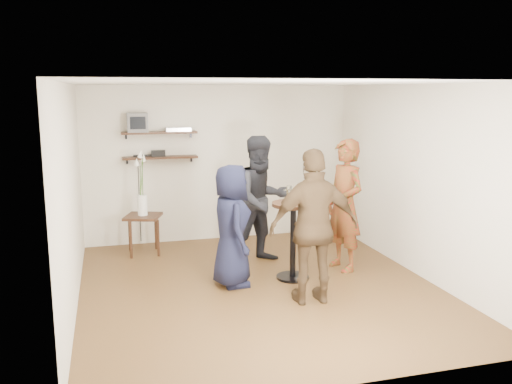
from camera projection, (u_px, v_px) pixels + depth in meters
The scene contains 18 objects.
room at pixel (259, 189), 6.79m from camera, with size 4.58×5.08×2.68m.
shelf_upper at pixel (159, 133), 8.68m from camera, with size 1.20×0.25×0.04m, color black.
shelf_lower at pixel (160, 157), 8.75m from camera, with size 1.20×0.25×0.04m, color black.
crt_monitor at pixel (137, 122), 8.56m from camera, with size 0.32×0.30×0.30m, color #59595B.
dvd_deck at pixel (178, 129), 8.75m from camera, with size 0.40×0.24×0.06m, color silver.
radio at pixel (158, 153), 8.73m from camera, with size 0.22×0.10×0.10m, color black.
power_strip at pixel (143, 156), 8.72m from camera, with size 0.30×0.05×0.03m, color black.
side_table at pixel (143, 222), 8.40m from camera, with size 0.65×0.65×0.62m.
vase_lilies at pixel (142, 195), 8.32m from camera, with size 0.20×0.20×1.03m.
drinks_table at pixel (293, 230), 7.24m from camera, with size 0.57×0.57×1.05m.
wine_glass_fl at pixel (290, 194), 7.10m from camera, with size 0.06×0.06×0.19m.
wine_glass_fr at pixel (300, 193), 7.13m from camera, with size 0.06×0.06×0.19m.
wine_glass_bl at pixel (289, 191), 7.21m from camera, with size 0.07×0.07×0.22m.
wine_glass_br at pixel (295, 193), 7.17m from camera, with size 0.06×0.06×0.19m.
person_plaid at pixel (345, 205), 7.59m from camera, with size 0.68×0.45×1.86m, color #AE1314.
person_dark at pixel (262, 200), 7.92m from camera, with size 0.91×0.71×1.88m, color black.
person_navy at pixel (231, 226), 6.98m from camera, with size 0.78×0.51×1.59m, color black.
person_brown at pixel (314, 227), 6.38m from camera, with size 1.09×0.45×1.86m, color #43301D.
Camera 1 is at (-1.82, -6.43, 2.51)m, focal length 38.00 mm.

